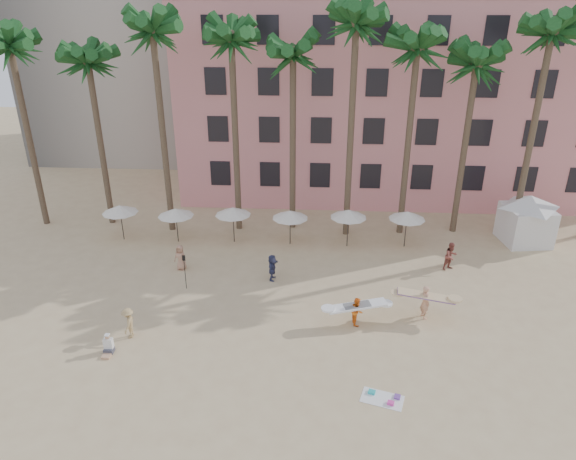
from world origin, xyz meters
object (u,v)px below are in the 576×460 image
(pink_hotel, at_px, (391,97))
(carrier_white, at_px, (357,310))
(carrier_yellow, at_px, (425,300))
(cabana, at_px, (527,215))

(pink_hotel, bearing_deg, carrier_white, -99.64)
(pink_hotel, distance_m, carrier_yellow, 23.27)
(carrier_yellow, bearing_deg, pink_hotel, 89.45)
(pink_hotel, xyz_separation_m, carrier_yellow, (-0.21, -22.21, -6.93))
(carrier_white, bearing_deg, cabana, 41.27)
(pink_hotel, height_order, cabana, pink_hotel)
(pink_hotel, relative_size, cabana, 6.92)
(cabana, distance_m, carrier_white, 16.59)
(pink_hotel, height_order, carrier_yellow, pink_hotel)
(cabana, xyz_separation_m, carrier_yellow, (-8.74, -10.10, -1.00))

